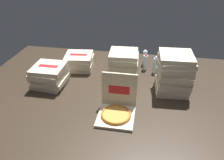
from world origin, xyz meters
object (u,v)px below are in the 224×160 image
object	(u,v)px
water_bottle_3	(145,58)
water_bottle_2	(155,66)
pizza_stack_right_near	(49,76)
open_pizza_box	(117,107)
water_bottle_1	(181,68)
pizza_stack_left_mid	(79,61)
pizza_stack_left_far	(174,73)
water_bottle_0	(145,62)
ice_bucket	(164,64)
pizza_stack_right_mid	(123,63)
water_bottle_4	(186,65)

from	to	relation	value
water_bottle_3	water_bottle_2	bearing A→B (deg)	-55.65
pizza_stack_right_near	open_pizza_box	bearing A→B (deg)	-24.70
water_bottle_1	pizza_stack_left_mid	bearing A→B (deg)	-178.57
pizza_stack_left_far	water_bottle_2	bearing A→B (deg)	115.69
pizza_stack_left_far	water_bottle_2	distance (m)	0.47
pizza_stack_left_mid	water_bottle_3	distance (m)	0.91
water_bottle_0	water_bottle_3	bearing A→B (deg)	95.76
ice_bucket	water_bottle_2	world-z (taller)	water_bottle_2
pizza_stack_right_mid	water_bottle_1	bearing A→B (deg)	5.97
pizza_stack_right_near	ice_bucket	bearing A→B (deg)	26.55
pizza_stack_left_far	water_bottle_1	distance (m)	0.43
water_bottle_1	water_bottle_4	distance (m)	0.12
water_bottle_4	pizza_stack_right_near	bearing A→B (deg)	-159.61
pizza_stack_left_mid	water_bottle_2	bearing A→B (deg)	2.79
water_bottle_0	water_bottle_4	xyz separation A→B (m)	(0.54, 0.00, 0.00)
pizza_stack_left_mid	pizza_stack_right_near	size ratio (longest dim) A/B	1.03
water_bottle_1	water_bottle_0	bearing A→B (deg)	169.01
water_bottle_4	water_bottle_1	bearing A→B (deg)	-127.27
water_bottle_4	pizza_stack_left_far	bearing A→B (deg)	-113.21
pizza_stack_right_near	water_bottle_0	bearing A→B (deg)	28.71
pizza_stack_left_far	water_bottle_4	size ratio (longest dim) A/B	2.11
water_bottle_2	water_bottle_4	world-z (taller)	same
pizza_stack_left_far	pizza_stack_right_near	bearing A→B (deg)	-174.90
pizza_stack_right_near	water_bottle_2	bearing A→B (deg)	23.23
pizza_stack_right_near	water_bottle_1	world-z (taller)	pizza_stack_right_near
open_pizza_box	water_bottle_3	world-z (taller)	open_pizza_box
open_pizza_box	pizza_stack_right_near	distance (m)	0.97
pizza_stack_left_far	water_bottle_2	size ratio (longest dim) A/B	2.11
open_pizza_box	water_bottle_1	world-z (taller)	open_pizza_box
pizza_stack_left_mid	pizza_stack_right_mid	distance (m)	0.61
pizza_stack_right_near	water_bottle_2	size ratio (longest dim) A/B	1.83
pizza_stack_right_near	water_bottle_1	xyz separation A→B (m)	(1.57, 0.52, -0.02)
pizza_stack_left_mid	water_bottle_1	distance (m)	1.35
ice_bucket	water_bottle_3	distance (m)	0.29
water_bottle_2	water_bottle_3	xyz separation A→B (m)	(-0.15, 0.22, 0.00)
water_bottle_0	water_bottle_4	bearing A→B (deg)	0.42
pizza_stack_right_mid	ice_bucket	xyz separation A→B (m)	(0.54, 0.24, -0.09)
pizza_stack_right_mid	water_bottle_2	size ratio (longest dim) A/B	1.83
pizza_stack_right_near	water_bottle_3	world-z (taller)	pizza_stack_right_near
pizza_stack_left_mid	water_bottle_1	bearing A→B (deg)	1.43
pizza_stack_right_mid	water_bottle_1	distance (m)	0.75
water_bottle_0	water_bottle_4	world-z (taller)	same
ice_bucket	water_bottle_3	size ratio (longest dim) A/B	1.34
pizza_stack_left_mid	water_bottle_0	xyz separation A→B (m)	(0.89, 0.12, 0.00)
water_bottle_2	water_bottle_4	xyz separation A→B (m)	(0.40, 0.08, 0.00)
open_pizza_box	pizza_stack_left_far	world-z (taller)	pizza_stack_left_far
water_bottle_1	pizza_stack_right_mid	bearing A→B (deg)	-174.03
pizza_stack_left_mid	water_bottle_4	xyz separation A→B (m)	(1.42, 0.13, 0.00)
pizza_stack_right_mid	ice_bucket	distance (m)	0.60
water_bottle_2	water_bottle_3	bearing A→B (deg)	124.35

